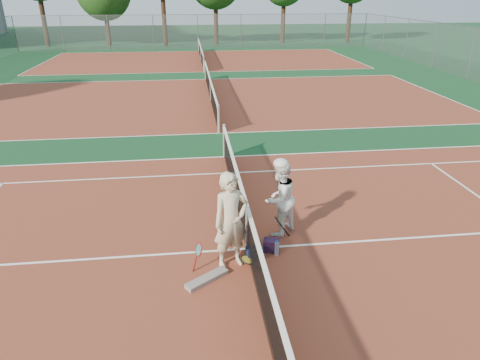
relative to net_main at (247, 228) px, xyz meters
name	(u,v)px	position (x,y,z in m)	size (l,w,h in m)	color
ground	(247,249)	(0.00, 0.00, -0.51)	(130.00, 130.00, 0.00)	#0F381C
court_main	(247,249)	(0.00, 0.00, -0.51)	(23.77, 10.97, 0.01)	brown
court_far_a	(211,100)	(0.00, 13.50, -0.51)	(23.77, 10.97, 0.01)	brown
court_far_b	(201,60)	(0.00, 27.00, -0.51)	(23.77, 10.97, 0.01)	brown
net_main	(247,228)	(0.00, 0.00, 0.00)	(0.10, 10.98, 1.02)	black
net_far_a	(210,90)	(0.00, 13.50, 0.00)	(0.10, 10.98, 1.02)	black
net_far_b	(201,53)	(0.00, 27.00, 0.00)	(0.10, 10.98, 1.02)	black
fence_back	(198,32)	(0.00, 34.00, 0.99)	(32.00, 0.06, 3.00)	slate
player_a	(231,221)	(-0.38, -0.51, 0.47)	(0.71, 0.47, 1.96)	beige
player_b	(280,198)	(0.79, 0.58, 0.34)	(0.83, 0.65, 1.71)	white
racket_red	(199,257)	(-1.01, -0.60, -0.22)	(0.21, 0.27, 0.58)	maroon
racket_black_held	(278,227)	(0.74, 0.37, -0.25)	(0.36, 0.27, 0.51)	black
racket_spare	(247,261)	(-0.07, -0.54, -0.44)	(0.59, 0.27, 0.14)	black
sports_bag_navy	(255,253)	(0.11, -0.37, -0.38)	(0.33, 0.22, 0.26)	black
sports_bag_purple	(271,245)	(0.49, -0.12, -0.38)	(0.32, 0.22, 0.26)	black
net_cover_canvas	(207,279)	(-0.88, -0.99, -0.46)	(0.88, 0.20, 0.09)	slate
water_bottle	(277,249)	(0.58, -0.30, -0.36)	(0.09, 0.09, 0.30)	silver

